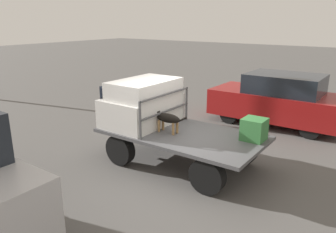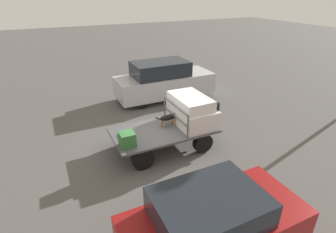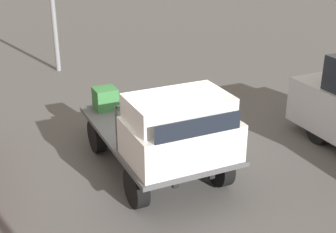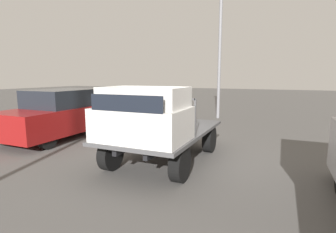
{
  "view_description": "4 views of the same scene",
  "coord_description": "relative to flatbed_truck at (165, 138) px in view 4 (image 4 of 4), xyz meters",
  "views": [
    {
      "loc": [
        -4.0,
        6.15,
        3.38
      ],
      "look_at": [
        0.26,
        0.19,
        1.2
      ],
      "focal_mm": 35.0,
      "sensor_mm": 36.0,
      "label": 1
    },
    {
      "loc": [
        -3.58,
        -7.82,
        5.52
      ],
      "look_at": [
        0.26,
        0.19,
        1.2
      ],
      "focal_mm": 28.0,
      "sensor_mm": 36.0,
      "label": 2
    },
    {
      "loc": [
        7.93,
        -3.38,
        4.84
      ],
      "look_at": [
        0.26,
        0.19,
        1.2
      ],
      "focal_mm": 50.0,
      "sensor_mm": 36.0,
      "label": 3
    },
    {
      "loc": [
        6.06,
        2.72,
        2.19
      ],
      "look_at": [
        0.26,
        0.19,
        1.2
      ],
      "focal_mm": 28.0,
      "sensor_mm": 36.0,
      "label": 4
    }
  ],
  "objects": [
    {
      "name": "ground_plane",
      "position": [
        0.0,
        0.0,
        -0.59
      ],
      "size": [
        80.0,
        80.0,
        0.0
      ],
      "primitive_type": "plane",
      "color": "#514F4C"
    },
    {
      "name": "light_pole_near",
      "position": [
        -7.46,
        -0.32,
        4.37
      ],
      "size": [
        0.51,
        0.51,
        7.25
      ],
      "color": "gray",
      "rests_on": "ground"
    },
    {
      "name": "truck_headboard",
      "position": [
        0.47,
        0.0,
        0.8
      ],
      "size": [
        0.04,
        1.93,
        0.88
      ],
      "color": "#4C4C4F",
      "rests_on": "flatbed_truck"
    },
    {
      "name": "dog",
      "position": [
        0.35,
        0.19,
        0.58
      ],
      "size": [
        1.05,
        0.23,
        0.59
      ],
      "rotation": [
        0.0,
        0.0,
        0.33
      ],
      "color": "#9E7547",
      "rests_on": "flatbed_truck"
    },
    {
      "name": "parked_sedan",
      "position": [
        -0.87,
        -4.48,
        0.26
      ],
      "size": [
        4.18,
        1.89,
        1.71
      ],
      "rotation": [
        0.0,
        0.0,
        0.06
      ],
      "color": "black",
      "rests_on": "ground"
    },
    {
      "name": "cargo_crate",
      "position": [
        -1.57,
        -0.51,
        0.46
      ],
      "size": [
        0.49,
        0.49,
        0.49
      ],
      "color": "#337038",
      "rests_on": "flatbed_truck"
    },
    {
      "name": "truck_cab",
      "position": [
        1.18,
        0.0,
        0.76
      ],
      "size": [
        1.33,
        1.93,
        1.14
      ],
      "color": "silver",
      "rests_on": "flatbed_truck"
    },
    {
      "name": "flatbed_truck",
      "position": [
        0.0,
        0.0,
        0.0
      ],
      "size": [
        3.84,
        2.05,
        0.81
      ],
      "color": "black",
      "rests_on": "ground"
    }
  ]
}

